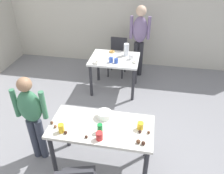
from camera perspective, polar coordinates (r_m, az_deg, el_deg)
ground_plane at (r=3.54m, az=-0.28°, el=-17.30°), size 6.40×6.40×0.00m
wall_back at (r=5.62m, az=5.98°, el=18.22°), size 6.40×0.10×2.60m
dining_table_near at (r=2.97m, az=-2.68°, el=-11.33°), size 1.33×0.64×0.75m
dining_table_far at (r=4.61m, az=0.63°, el=6.08°), size 0.98×0.76×0.75m
chair_far_table at (r=5.33m, az=1.46°, el=8.34°), size 0.43×0.43×0.87m
person_girl_near at (r=3.17m, az=-19.78°, el=-6.49°), size 0.45×0.22×1.36m
person_adult_far at (r=5.10m, az=7.03°, el=12.92°), size 0.45×0.22×1.63m
mixing_bowl at (r=3.00m, az=-1.99°, el=-7.03°), size 0.20×0.20×0.09m
soda_can at (r=2.78m, az=-3.08°, el=-10.48°), size 0.07×0.07×0.12m
fork_near at (r=3.11m, az=-8.19°, el=-6.70°), size 0.17×0.02×0.01m
cup_near_0 at (r=2.85m, az=7.24°, el=-9.77°), size 0.08×0.08×0.10m
cup_near_1 at (r=2.70m, az=-3.23°, el=-12.33°), size 0.08×0.08×0.10m
cup_near_2 at (r=2.85m, az=-12.81°, el=-10.20°), size 0.07×0.07×0.12m
cake_ball_0 at (r=2.75m, az=-6.58°, el=-12.47°), size 0.04×0.04×0.04m
cake_ball_1 at (r=2.68m, az=8.00°, el=-13.97°), size 0.05×0.05×0.05m
cake_ball_2 at (r=2.95m, az=-14.26°, el=-9.70°), size 0.04×0.04×0.04m
cake_ball_3 at (r=2.82m, az=7.15°, el=-11.18°), size 0.04×0.04×0.04m
cake_ball_4 at (r=3.01m, az=-15.07°, el=-8.75°), size 0.04×0.04×0.04m
cake_ball_5 at (r=2.82m, az=9.32°, el=-11.32°), size 0.04×0.04×0.04m
cake_ball_6 at (r=2.84m, az=-11.74°, el=-11.27°), size 0.04×0.04×0.04m
cake_ball_7 at (r=2.69m, az=6.73°, el=-13.62°), size 0.05×0.05×0.05m
pitcher_far at (r=4.63m, az=3.67°, el=9.48°), size 0.11×0.11×0.26m
cup_far_0 at (r=4.34m, az=1.06°, el=6.68°), size 0.08×0.08×0.09m
cup_far_1 at (r=4.50m, az=4.86°, el=7.65°), size 0.09×0.09×0.11m
cup_far_2 at (r=4.37m, az=-0.25°, el=6.95°), size 0.08×0.08×0.10m
donut_far_0 at (r=4.50m, az=-0.21°, el=7.30°), size 0.11×0.11×0.03m
donut_far_1 at (r=4.80m, az=-0.01°, el=9.02°), size 0.12×0.12×0.04m
donut_far_2 at (r=4.35m, az=-4.10°, el=6.26°), size 0.13×0.13×0.04m
donut_far_3 at (r=4.39m, az=5.74°, el=6.39°), size 0.11×0.11×0.03m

